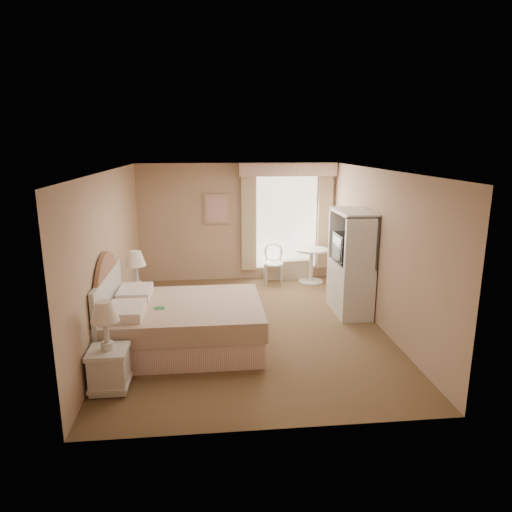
{
  "coord_description": "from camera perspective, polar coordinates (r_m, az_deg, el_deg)",
  "views": [
    {
      "loc": [
        -0.61,
        -6.88,
        2.89
      ],
      "look_at": [
        0.14,
        0.3,
        1.11
      ],
      "focal_mm": 32.0,
      "sensor_mm": 36.0,
      "label": 1
    }
  ],
  "objects": [
    {
      "name": "cafe_chair",
      "position": [
        9.66,
        2.21,
        -0.55
      ],
      "size": [
        0.43,
        0.43,
        0.84
      ],
      "rotation": [
        0.0,
        0.0,
        -0.08
      ],
      "color": "silver",
      "rests_on": "room"
    },
    {
      "name": "window",
      "position": [
        9.8,
        3.91,
        4.75
      ],
      "size": [
        2.05,
        0.22,
        2.51
      ],
      "color": "white",
      "rests_on": "room"
    },
    {
      "name": "armoire",
      "position": [
        8.07,
        11.76,
        -1.82
      ],
      "size": [
        0.54,
        1.08,
        1.8
      ],
      "color": "white",
      "rests_on": "room"
    },
    {
      "name": "framed_art",
      "position": [
        9.69,
        -4.96,
        5.87
      ],
      "size": [
        0.52,
        0.04,
        0.62
      ],
      "color": "tan",
      "rests_on": "room"
    },
    {
      "name": "bed",
      "position": [
        6.75,
        -9.89,
        -8.23
      ],
      "size": [
        2.22,
        1.75,
        1.55
      ],
      "color": "#D29389",
      "rests_on": "room"
    },
    {
      "name": "round_table",
      "position": [
        9.74,
        6.93,
        -0.49
      ],
      "size": [
        0.7,
        0.7,
        0.73
      ],
      "color": "silver",
      "rests_on": "room"
    },
    {
      "name": "nightstand_near",
      "position": [
        5.8,
        -17.97,
        -12.04
      ],
      "size": [
        0.46,
        0.46,
        1.11
      ],
      "color": "white",
      "rests_on": "room"
    },
    {
      "name": "room",
      "position": [
        7.1,
        -0.84,
        0.52
      ],
      "size": [
        4.21,
        5.51,
        2.51
      ],
      "color": "brown",
      "rests_on": "ground"
    },
    {
      "name": "nightstand_far",
      "position": [
        7.94,
        -14.59,
        -4.59
      ],
      "size": [
        0.48,
        0.48,
        1.16
      ],
      "color": "white",
      "rests_on": "room"
    }
  ]
}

